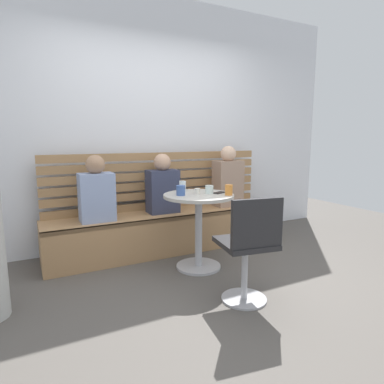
% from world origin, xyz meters
% --- Properties ---
extents(ground, '(8.00, 8.00, 0.00)m').
position_xyz_m(ground, '(0.00, 0.00, 0.00)').
color(ground, '#514C47').
extents(back_wall, '(5.20, 0.10, 2.90)m').
position_xyz_m(back_wall, '(0.00, 1.64, 1.45)').
color(back_wall, silver).
rests_on(back_wall, ground).
extents(booth_bench, '(2.70, 0.52, 0.44)m').
position_xyz_m(booth_bench, '(0.00, 1.20, 0.22)').
color(booth_bench, '#A87C51').
rests_on(booth_bench, ground).
extents(booth_backrest, '(2.65, 0.04, 0.67)m').
position_xyz_m(booth_backrest, '(0.00, 1.44, 0.78)').
color(booth_backrest, '#9A7249').
rests_on(booth_backrest, booth_bench).
extents(cafe_table, '(0.68, 0.68, 0.74)m').
position_xyz_m(cafe_table, '(0.05, 0.57, 0.52)').
color(cafe_table, '#ADADB2').
rests_on(cafe_table, ground).
extents(white_chair, '(0.46, 0.46, 0.85)m').
position_xyz_m(white_chair, '(0.04, -0.25, 0.46)').
color(white_chair, '#ADADB2').
rests_on(white_chair, ground).
extents(person_adult, '(0.34, 0.22, 0.74)m').
position_xyz_m(person_adult, '(0.81, 1.21, 0.77)').
color(person_adult, '#9E7F6B').
rests_on(person_adult, booth_bench).
extents(person_child_left, '(0.34, 0.22, 0.67)m').
position_xyz_m(person_child_left, '(-0.80, 1.16, 0.74)').
color(person_child_left, '#8C9EC6').
rests_on(person_child_left, booth_bench).
extents(person_child_middle, '(0.34, 0.22, 0.66)m').
position_xyz_m(person_child_middle, '(-0.06, 1.22, 0.73)').
color(person_child_middle, '#333851').
rests_on(person_child_middle, booth_bench).
extents(cup_mug_blue, '(0.08, 0.08, 0.09)m').
position_xyz_m(cup_mug_blue, '(-0.13, 0.59, 0.79)').
color(cup_mug_blue, '#3D5B9E').
rests_on(cup_mug_blue, cafe_table).
extents(cup_espresso_small, '(0.06, 0.06, 0.05)m').
position_xyz_m(cup_espresso_small, '(0.04, 0.58, 0.77)').
color(cup_espresso_small, silver).
rests_on(cup_espresso_small, cafe_table).
extents(cup_glass_short, '(0.08, 0.08, 0.08)m').
position_xyz_m(cup_glass_short, '(0.16, 0.55, 0.78)').
color(cup_glass_short, silver).
rests_on(cup_glass_short, cafe_table).
extents(cup_tumbler_orange, '(0.07, 0.07, 0.10)m').
position_xyz_m(cup_tumbler_orange, '(0.28, 0.39, 0.79)').
color(cup_tumbler_orange, orange).
rests_on(cup_tumbler_orange, cafe_table).
extents(cup_water_clear, '(0.07, 0.07, 0.11)m').
position_xyz_m(cup_water_clear, '(-0.03, 0.77, 0.80)').
color(cup_water_clear, white).
rests_on(cup_water_clear, cafe_table).
extents(phone_on_table, '(0.16, 0.12, 0.01)m').
position_xyz_m(phone_on_table, '(0.26, 0.54, 0.74)').
color(phone_on_table, black).
rests_on(phone_on_table, cafe_table).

